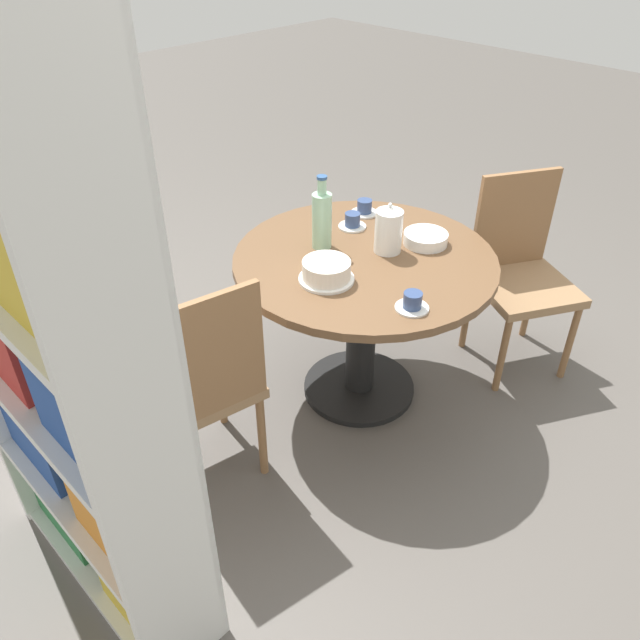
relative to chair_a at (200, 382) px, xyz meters
The scene contains 12 objects.
ground_plane 0.96m from the chair_a, 95.22° to the right, with size 14.00×14.00×0.00m, color #56514C.
dining_table 0.82m from the chair_a, 95.22° to the right, with size 1.10×1.10×0.74m.
chair_a is the anchor object (origin of this frame).
chair_b 1.62m from the chair_a, 104.81° to the right, with size 0.57×0.57×0.94m.
bookshelf 0.67m from the chair_a, 103.72° to the left, with size 0.92×0.28×1.98m.
coffee_pot 0.98m from the chair_a, 96.70° to the right, with size 0.12×0.12×0.22m.
water_bottle 0.84m from the chair_a, 81.44° to the right, with size 0.08×0.08×0.32m.
cake_main 0.64m from the chair_a, 99.40° to the right, with size 0.22×0.22×0.08m.
cup_a 1.17m from the chair_a, 79.88° to the right, with size 0.13×0.13×0.07m.
cup_b 1.02m from the chair_a, 81.59° to the right, with size 0.13×0.13×0.07m.
cup_c 0.83m from the chair_a, 125.00° to the right, with size 0.13×0.13×0.07m.
plate_stack 1.13m from the chair_a, 99.57° to the right, with size 0.19×0.19×0.05m.
Camera 1 is at (-1.48, 1.73, 2.02)m, focal length 35.00 mm.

